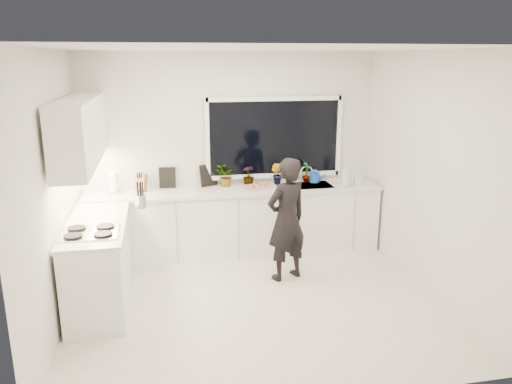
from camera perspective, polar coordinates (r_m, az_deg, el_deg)
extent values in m
cube|color=beige|center=(5.66, 0.01, -12.51)|extent=(4.00, 3.50, 0.02)
cube|color=white|center=(6.87, -2.86, 4.47)|extent=(4.00, 0.02, 2.70)
cube|color=white|center=(5.18, -22.34, -0.16)|extent=(0.02, 3.50, 2.70)
cube|color=white|center=(5.89, 19.57, 1.84)|extent=(0.02, 3.50, 2.70)
cube|color=white|center=(5.02, 0.01, 16.20)|extent=(4.00, 3.50, 0.02)
cube|color=black|center=(6.91, 2.12, 6.23)|extent=(1.80, 0.02, 1.00)
cube|color=white|center=(6.80, -2.37, -3.56)|extent=(3.92, 0.58, 0.88)
cube|color=white|center=(5.74, -17.44, -7.88)|extent=(0.58, 1.60, 0.88)
cube|color=silver|center=(6.66, -2.40, 0.17)|extent=(3.94, 0.62, 0.04)
cube|color=silver|center=(5.58, -17.81, -3.52)|extent=(0.62, 1.60, 0.04)
cube|color=white|center=(5.73, -19.40, 6.59)|extent=(0.34, 2.10, 0.70)
cube|color=silver|center=(6.91, 6.22, 0.39)|extent=(0.58, 0.42, 0.14)
cylinder|color=silver|center=(7.06, 5.78, 2.05)|extent=(0.03, 0.03, 0.22)
cube|color=black|center=(5.25, -18.46, -4.36)|extent=(0.56, 0.48, 0.03)
imported|color=black|center=(5.96, 3.51, -3.16)|extent=(0.64, 0.55, 1.50)
cube|color=silver|center=(6.68, 0.19, 0.55)|extent=(0.49, 0.43, 0.03)
cube|color=red|center=(6.68, 0.19, 0.69)|extent=(0.45, 0.38, 0.01)
cylinder|color=blue|center=(7.06, 6.71, 1.65)|extent=(0.18, 0.18, 0.13)
cylinder|color=white|center=(6.68, -15.99, 0.97)|extent=(0.13, 0.13, 0.26)
cube|color=olive|center=(6.70, -12.99, 1.04)|extent=(0.16, 0.14, 0.22)
cylinder|color=silver|center=(5.95, -13.05, -1.04)|extent=(0.16, 0.16, 0.16)
cube|color=black|center=(6.79, -10.09, 1.63)|extent=(0.22, 0.04, 0.28)
cube|color=black|center=(6.82, -5.46, 1.94)|extent=(0.24, 0.12, 0.30)
imported|color=#26662D|center=(6.77, -3.58, 1.81)|extent=(0.27, 0.24, 0.28)
imported|color=#26662D|center=(6.82, -0.86, 1.88)|extent=(0.18, 0.18, 0.27)
imported|color=#26662D|center=(6.90, 2.37, 2.08)|extent=(0.19, 0.20, 0.28)
imported|color=#26662D|center=(7.00, 5.75, 2.37)|extent=(0.18, 0.20, 0.32)
imported|color=#D8BF66|center=(6.87, 10.27, 1.91)|extent=(0.15, 0.15, 0.31)
imported|color=#D8BF66|center=(6.95, 11.55, 1.50)|extent=(0.10, 0.10, 0.19)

